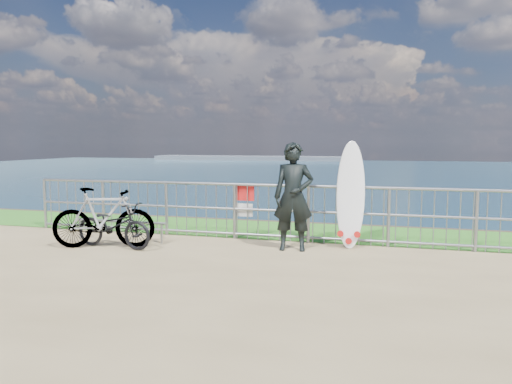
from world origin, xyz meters
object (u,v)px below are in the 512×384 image
(surfboard, at_px, (350,198))
(bicycle_far, at_px, (103,218))
(surfer, at_px, (293,197))
(bicycle_near, at_px, (113,225))

(surfboard, bearing_deg, bicycle_far, -163.42)
(surfer, height_order, bicycle_far, surfer)
(surfer, xyz_separation_m, surfboard, (0.96, 0.55, -0.06))
(surfer, height_order, surfboard, surfboard)
(surfboard, relative_size, bicycle_far, 1.07)
(surfer, bearing_deg, bicycle_far, -175.48)
(surfer, height_order, bicycle_near, surfer)
(surfboard, xyz_separation_m, bicycle_near, (-4.18, -1.26, -0.49))
(surfboard, height_order, bicycle_far, surfboard)
(surfer, xyz_separation_m, bicycle_near, (-3.22, -0.72, -0.55))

